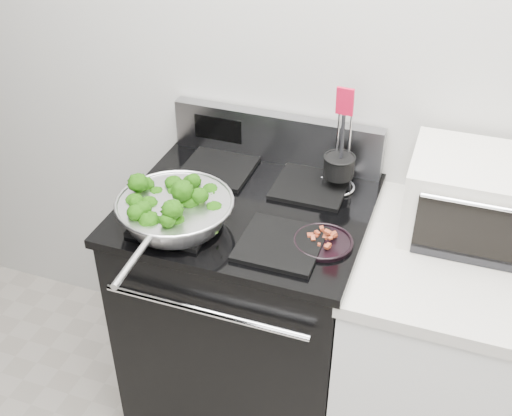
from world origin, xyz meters
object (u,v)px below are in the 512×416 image
at_px(bacon_plate, 323,239).
at_px(gas_range, 248,308).
at_px(skillet, 175,211).
at_px(utensil_holder, 338,171).
at_px(toaster_oven, 481,199).

bearing_deg(bacon_plate, gas_range, 156.92).
bearing_deg(bacon_plate, skillet, -172.11).
relative_size(gas_range, utensil_holder, 3.04).
xyz_separation_m(gas_range, bacon_plate, (0.29, -0.12, 0.48)).
bearing_deg(toaster_oven, skillet, -160.63).
height_order(skillet, utensil_holder, utensil_holder).
bearing_deg(skillet, gas_range, 45.28).
xyz_separation_m(skillet, utensil_holder, (0.42, 0.37, 0.01)).
relative_size(utensil_holder, toaster_oven, 0.84).
bearing_deg(utensil_holder, gas_range, -139.49).
distance_m(bacon_plate, toaster_oven, 0.50).
bearing_deg(gas_range, utensil_holder, 36.67).
xyz_separation_m(bacon_plate, toaster_oven, (0.42, 0.25, 0.08)).
relative_size(skillet, toaster_oven, 1.31).
bearing_deg(skillet, bacon_plate, 5.19).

